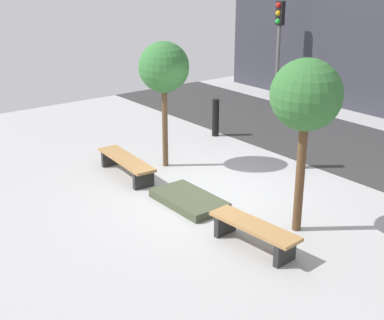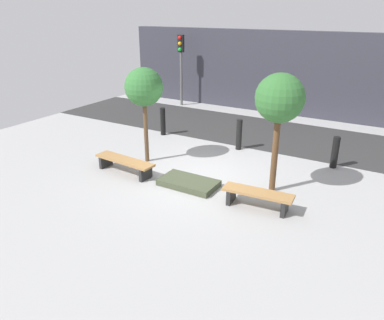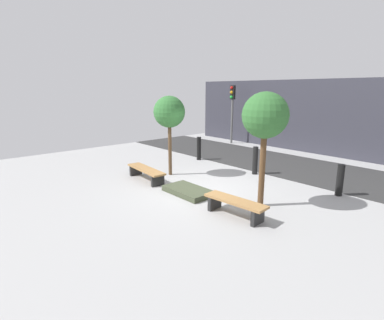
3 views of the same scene
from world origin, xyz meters
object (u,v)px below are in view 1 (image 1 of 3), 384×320
tree_behind_right_bench (306,97)px  traffic_light_west (279,32)px  bollard_left (302,146)px  tree_behind_left_bench (164,68)px  bench_left (126,163)px  planter_bed (189,200)px  bollard_far_left (216,117)px  bench_right (254,231)px

tree_behind_right_bench → traffic_light_west: (-7.03, 6.76, -0.11)m
bollard_left → traffic_light_west: 6.85m
tree_behind_right_bench → traffic_light_west: size_ratio=0.92×
tree_behind_left_bench → traffic_light_west: (-2.97, 6.76, 0.01)m
tree_behind_left_bench → bench_left: bearing=-90.0°
bollard_left → traffic_light_west: bearing=139.1°
bench_left → tree_behind_right_bench: 4.70m
planter_bed → bollard_far_left: 4.54m
bench_right → planter_bed: size_ratio=1.10×
tree_behind_right_bench → bollard_far_left: 5.98m
bollard_far_left → tree_behind_left_bench: bearing=-66.2°
tree_behind_right_bench → bollard_left: size_ratio=2.94×
bench_left → bench_right: 4.06m
tree_behind_right_bench → bollard_far_left: tree_behind_right_bench is taller
planter_bed → bollard_far_left: bearing=133.3°
tree_behind_right_bench → traffic_light_west: traffic_light_west is taller
bench_left → tree_behind_right_bench: (4.06, 1.06, 2.11)m
tree_behind_right_bench → bollard_far_left: size_ratio=2.95×
bollard_far_left → traffic_light_west: bearing=113.7°
bench_left → bollard_left: 4.04m
bench_right → bollard_far_left: size_ratio=1.65×
bollard_far_left → traffic_light_west: traffic_light_west is taller
bench_left → planter_bed: size_ratio=1.27×
tree_behind_left_bench → tree_behind_right_bench: size_ratio=0.94×
bollard_far_left → traffic_light_west: 5.06m
planter_bed → tree_behind_right_bench: 3.21m
tree_behind_right_bench → bollard_left: (-2.03, 2.42, -1.90)m
bench_right → bench_left: bearing=175.5°
bench_left → tree_behind_right_bench: bearing=19.1°
tree_behind_left_bench → tree_behind_right_bench: 4.06m
planter_bed → bollard_left: (0.00, 3.29, 0.44)m
traffic_light_west → bench_right: bearing=-48.1°
bench_right → bollard_left: size_ratio=1.64×
bench_right → bollard_far_left: (-5.13, 3.49, 0.21)m
bench_left → bench_right: bench_right is taller
tree_behind_right_bench → bollard_far_left: (-5.13, 2.42, -1.90)m
tree_behind_right_bench → bench_right: bearing=-90.0°
planter_bed → tree_behind_left_bench: size_ratio=0.54×
bench_right → traffic_light_west: 10.70m
traffic_light_west → tree_behind_left_bench: bearing=-66.3°
tree_behind_right_bench → tree_behind_left_bench: bearing=180.0°
bollard_left → planter_bed: bearing=-90.0°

